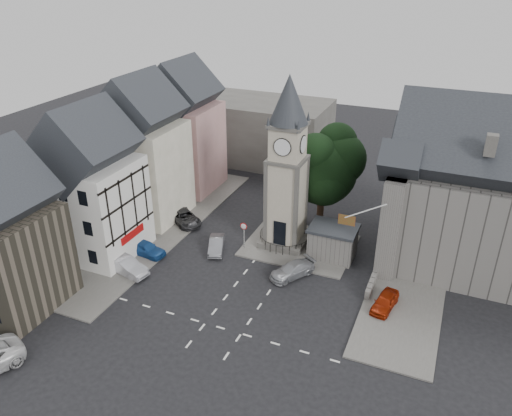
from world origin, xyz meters
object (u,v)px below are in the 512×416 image
at_px(car_west_blue, 146,248).
at_px(car_east_red, 385,302).
at_px(clock_tower, 287,165).
at_px(stone_shelter, 333,242).
at_px(pedestrian, 395,265).

distance_m(car_west_blue, car_east_red, 21.89).
height_order(clock_tower, car_east_red, clock_tower).
height_order(car_west_blue, car_east_red, car_west_blue).
distance_m(stone_shelter, pedestrian, 5.86).
xyz_separation_m(car_east_red, pedestrian, (-0.08, 5.24, 0.30)).
xyz_separation_m(clock_tower, stone_shelter, (4.80, -0.49, -6.57)).
bearing_deg(stone_shelter, clock_tower, 174.16).
distance_m(stone_shelter, car_east_red, 8.33).
bearing_deg(car_west_blue, car_east_red, -81.54).
relative_size(stone_shelter, car_west_blue, 1.07).
relative_size(car_west_blue, pedestrian, 2.20).
relative_size(clock_tower, car_west_blue, 4.06).
distance_m(clock_tower, car_west_blue, 15.16).
bearing_deg(clock_tower, pedestrian, -5.86).
xyz_separation_m(stone_shelter, car_east_red, (5.87, -5.83, -0.94)).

